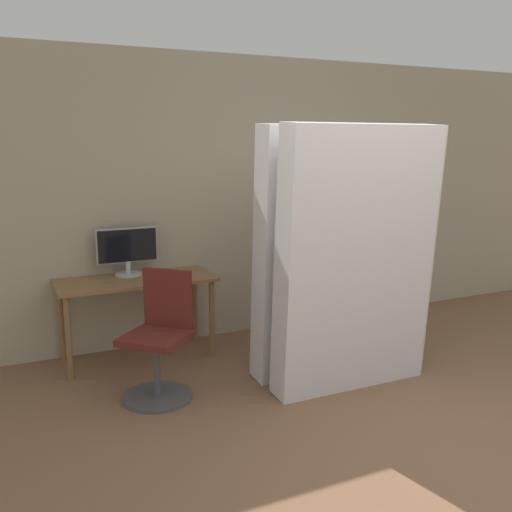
% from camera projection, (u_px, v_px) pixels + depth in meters
% --- Properties ---
extents(ground_plane, '(16.00, 16.00, 0.00)m').
position_uv_depth(ground_plane, '(471.00, 469.00, 3.36)').
color(ground_plane, brown).
extents(wall_back, '(8.00, 0.06, 2.70)m').
position_uv_depth(wall_back, '(259.00, 198.00, 5.68)').
color(wall_back, tan).
rests_on(wall_back, ground).
extents(desk, '(1.35, 0.59, 0.73)m').
position_uv_depth(desk, '(136.00, 289.00, 4.97)').
color(desk, brown).
rests_on(desk, ground).
extents(monitor, '(0.54, 0.23, 0.42)m').
position_uv_depth(monitor, '(127.00, 250.00, 5.04)').
color(monitor, '#B7B7BC').
rests_on(monitor, desk).
extents(office_chair, '(0.62, 0.62, 0.95)m').
position_uv_depth(office_chair, '(160.00, 346.00, 4.25)').
color(office_chair, '#4C4C51').
rests_on(office_chair, ground).
extents(bookshelf, '(0.85, 0.30, 1.65)m').
position_uv_depth(bookshelf, '(353.00, 245.00, 6.09)').
color(bookshelf, beige).
rests_on(bookshelf, ground).
extents(mattress_near, '(1.28, 0.37, 2.03)m').
position_uv_depth(mattress_near, '(357.00, 261.00, 4.29)').
color(mattress_near, silver).
rests_on(mattress_near, ground).
extents(mattress_far, '(1.28, 0.36, 2.03)m').
position_uv_depth(mattress_far, '(331.00, 252.00, 4.62)').
color(mattress_far, silver).
rests_on(mattress_far, ground).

